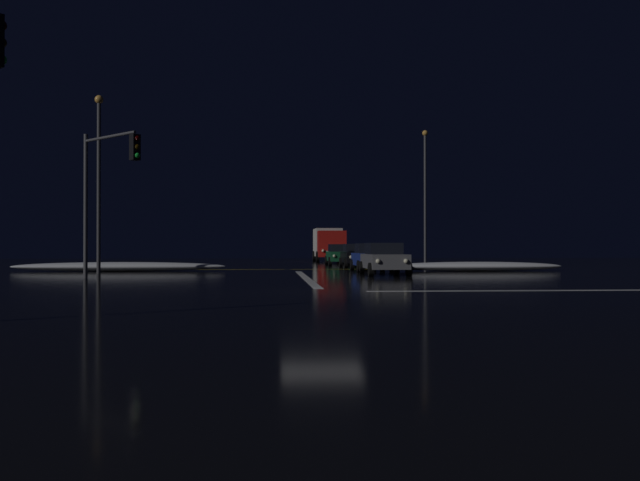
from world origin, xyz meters
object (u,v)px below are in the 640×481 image
Objects in this scene: box_truck at (329,243)px; streetlamp_left_near at (99,171)px; sedan_blue at (371,257)px; traffic_signal_nw at (106,177)px; sedan_white at (339,254)px; sedan_black at (357,255)px; sedan_gray at (384,259)px; sedan_green at (340,254)px; streetlamp_right_far at (425,188)px.

streetlamp_left_near reaches higher than box_truck.
sedan_blue is 16.01m from traffic_signal_nw.
streetlamp_left_near reaches higher than sedan_white.
sedan_black is 1.00× the size of sedan_white.
sedan_white is (0.12, 23.06, 0.00)m from sedan_gray.
sedan_black is at bearing 89.60° from sedan_blue.
sedan_gray and sedan_green have the same top height.
sedan_blue is at bearing -87.67° from sedan_green.
streetlamp_right_far is (6.22, -4.44, 5.08)m from sedan_white.
sedan_green is 1.00× the size of sedan_white.
streetlamp_right_far is (6.13, 6.47, 5.08)m from sedan_black.
traffic_signal_nw reaches higher than box_truck.
sedan_blue is 1.00× the size of sedan_green.
sedan_white is 7.20m from box_truck.
box_truck reaches higher than sedan_black.
streetlamp_left_near is at bearing -146.80° from sedan_black.
sedan_green is at bearing -91.01° from box_truck.
sedan_gray and sedan_white have the same top height.
box_truck is at bearing 90.63° from sedan_blue.
sedan_green is at bearing 91.10° from sedan_gray.
sedan_black is at bearing -89.53° from sedan_white.
streetlamp_right_far is at bearing -35.52° from sedan_white.
sedan_blue is 17.69m from sedan_white.
sedan_gray is 23.06m from sedan_white.
streetlamp_left_near is 26.17m from streetlamp_right_far.
streetlamp_left_near is at bearing -125.32° from sedan_white.
sedan_green is at bearing 46.88° from streetlamp_left_near.
sedan_green is (-0.50, 12.22, 0.00)m from sedan_blue.
streetlamp_right_far is at bearing 46.52° from sedan_black.
traffic_signal_nw is at bearing -110.14° from box_truck.
sedan_green is 24.80m from traffic_signal_nw.
sedan_black is 5.47m from sedan_green.
sedan_black is 0.42× the size of streetlamp_right_far.
sedan_gray is 12.16m from sedan_black.
sedan_white is at bearing 64.66° from traffic_signal_nw.
box_truck is 1.31× the size of traffic_signal_nw.
box_truck is 31.25m from streetlamp_left_near.
streetlamp_right_far is (6.18, 13.25, 5.08)m from sedan_blue.
streetlamp_right_far is at bearing 37.70° from streetlamp_left_near.
sedan_black is at bearing 33.20° from streetlamp_left_near.
sedan_blue is 15.45m from streetlamp_left_near.
streetlamp_right_far is (20.70, 16.00, 0.60)m from streetlamp_left_near.
sedan_gray is at bearing -90.30° from sedan_white.
box_truck is 0.80× the size of streetlamp_right_far.
sedan_black is (0.05, 6.78, 0.00)m from sedan_blue.
streetlamp_left_near reaches higher than traffic_signal_nw.
sedan_black is 20.65m from traffic_signal_nw.
sedan_blue is 6.78m from sedan_black.
streetlamp_right_far is at bearing 8.70° from sedan_green.
sedan_blue is 1.00× the size of sedan_white.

